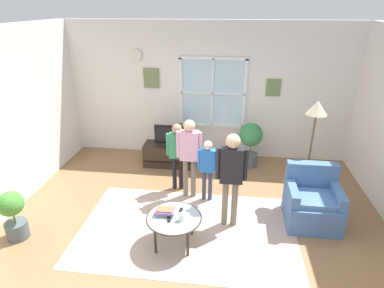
{
  "coord_description": "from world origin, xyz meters",
  "views": [
    {
      "loc": [
        0.46,
        -3.7,
        3.06
      ],
      "look_at": [
        -0.07,
        0.53,
        1.18
      ],
      "focal_mm": 29.86,
      "sensor_mm": 36.0,
      "label": 1
    }
  ],
  "objects_px": {
    "television": "(169,135)",
    "remote_near_books": "(169,218)",
    "person_pink_shirt": "(189,150)",
    "person_black_shirt": "(232,171)",
    "potted_plant_corner": "(13,213)",
    "person_blue_shirt": "(208,164)",
    "remote_near_cup": "(181,211)",
    "armchair": "(312,203)",
    "coffee_table": "(174,219)",
    "potted_plant_by_window": "(251,140)",
    "cup": "(181,217)",
    "floor_lamp": "(316,118)",
    "book_stack": "(165,211)",
    "person_green_shirt": "(177,149)",
    "tv_stand": "(170,155)"
  },
  "relations": [
    {
      "from": "person_pink_shirt",
      "to": "person_blue_shirt",
      "type": "xyz_separation_m",
      "value": [
        0.31,
        -0.07,
        -0.2
      ]
    },
    {
      "from": "potted_plant_by_window",
      "to": "book_stack",
      "type": "bearing_deg",
      "value": -116.78
    },
    {
      "from": "potted_plant_corner",
      "to": "cup",
      "type": "bearing_deg",
      "value": 2.17
    },
    {
      "from": "cup",
      "to": "person_pink_shirt",
      "type": "distance_m",
      "value": 1.33
    },
    {
      "from": "tv_stand",
      "to": "potted_plant_corner",
      "type": "height_order",
      "value": "potted_plant_corner"
    },
    {
      "from": "armchair",
      "to": "person_black_shirt",
      "type": "relative_size",
      "value": 0.59
    },
    {
      "from": "potted_plant_corner",
      "to": "television",
      "type": "bearing_deg",
      "value": 55.1
    },
    {
      "from": "television",
      "to": "remote_near_books",
      "type": "relative_size",
      "value": 4.17
    },
    {
      "from": "book_stack",
      "to": "floor_lamp",
      "type": "height_order",
      "value": "floor_lamp"
    },
    {
      "from": "cup",
      "to": "remote_near_books",
      "type": "height_order",
      "value": "cup"
    },
    {
      "from": "remote_near_books",
      "to": "potted_plant_corner",
      "type": "xyz_separation_m",
      "value": [
        -2.18,
        -0.09,
        -0.04
      ]
    },
    {
      "from": "remote_near_books",
      "to": "person_green_shirt",
      "type": "bearing_deg",
      "value": 94.93
    },
    {
      "from": "person_black_shirt",
      "to": "coffee_table",
      "type": "bearing_deg",
      "value": -145.15
    },
    {
      "from": "tv_stand",
      "to": "remote_near_cup",
      "type": "bearing_deg",
      "value": -75.37
    },
    {
      "from": "remote_near_books",
      "to": "potted_plant_by_window",
      "type": "distance_m",
      "value": 2.82
    },
    {
      "from": "person_blue_shirt",
      "to": "person_black_shirt",
      "type": "xyz_separation_m",
      "value": [
        0.38,
        -0.63,
        0.24
      ]
    },
    {
      "from": "person_blue_shirt",
      "to": "potted_plant_by_window",
      "type": "relative_size",
      "value": 1.19
    },
    {
      "from": "tv_stand",
      "to": "cup",
      "type": "bearing_deg",
      "value": -75.55
    },
    {
      "from": "book_stack",
      "to": "floor_lamp",
      "type": "bearing_deg",
      "value": 33.27
    },
    {
      "from": "armchair",
      "to": "remote_near_books",
      "type": "distance_m",
      "value": 2.18
    },
    {
      "from": "coffee_table",
      "to": "potted_plant_by_window",
      "type": "height_order",
      "value": "potted_plant_by_window"
    },
    {
      "from": "coffee_table",
      "to": "cup",
      "type": "height_order",
      "value": "cup"
    },
    {
      "from": "remote_near_books",
      "to": "person_pink_shirt",
      "type": "bearing_deg",
      "value": 85.03
    },
    {
      "from": "person_pink_shirt",
      "to": "person_green_shirt",
      "type": "bearing_deg",
      "value": 137.62
    },
    {
      "from": "person_pink_shirt",
      "to": "person_black_shirt",
      "type": "relative_size",
      "value": 0.95
    },
    {
      "from": "remote_near_cup",
      "to": "armchair",
      "type": "bearing_deg",
      "value": 18.05
    },
    {
      "from": "remote_near_books",
      "to": "television",
      "type": "bearing_deg",
      "value": 100.59
    },
    {
      "from": "person_blue_shirt",
      "to": "person_black_shirt",
      "type": "bearing_deg",
      "value": -58.92
    },
    {
      "from": "coffee_table",
      "to": "person_blue_shirt",
      "type": "xyz_separation_m",
      "value": [
        0.36,
        1.15,
        0.27
      ]
    },
    {
      "from": "coffee_table",
      "to": "potted_plant_by_window",
      "type": "bearing_deg",
      "value": 66.07
    },
    {
      "from": "book_stack",
      "to": "potted_plant_corner",
      "type": "xyz_separation_m",
      "value": [
        -2.11,
        -0.19,
        -0.08
      ]
    },
    {
      "from": "person_blue_shirt",
      "to": "potted_plant_by_window",
      "type": "bearing_deg",
      "value": 61.03
    },
    {
      "from": "television",
      "to": "potted_plant_corner",
      "type": "bearing_deg",
      "value": -124.9
    },
    {
      "from": "person_black_shirt",
      "to": "potted_plant_corner",
      "type": "xyz_separation_m",
      "value": [
        -2.97,
        -0.66,
        -0.51
      ]
    },
    {
      "from": "remote_near_books",
      "to": "person_pink_shirt",
      "type": "distance_m",
      "value": 1.34
    },
    {
      "from": "television",
      "to": "person_blue_shirt",
      "type": "height_order",
      "value": "person_blue_shirt"
    },
    {
      "from": "book_stack",
      "to": "television",
      "type": "bearing_deg",
      "value": 99.41
    },
    {
      "from": "television",
      "to": "person_pink_shirt",
      "type": "bearing_deg",
      "value": -63.54
    },
    {
      "from": "television",
      "to": "person_pink_shirt",
      "type": "relative_size",
      "value": 0.42
    },
    {
      "from": "cup",
      "to": "remote_near_books",
      "type": "xyz_separation_m",
      "value": [
        -0.17,
        0.0,
        -0.04
      ]
    },
    {
      "from": "armchair",
      "to": "remote_near_books",
      "type": "xyz_separation_m",
      "value": [
        -2.03,
        -0.8,
        0.13
      ]
    },
    {
      "from": "person_pink_shirt",
      "to": "floor_lamp",
      "type": "xyz_separation_m",
      "value": [
        1.96,
        0.23,
        0.56
      ]
    },
    {
      "from": "person_green_shirt",
      "to": "potted_plant_by_window",
      "type": "xyz_separation_m",
      "value": [
        1.3,
        1.08,
        -0.22
      ]
    },
    {
      "from": "cup",
      "to": "tv_stand",
      "type": "bearing_deg",
      "value": 104.45
    },
    {
      "from": "person_blue_shirt",
      "to": "armchair",
      "type": "bearing_deg",
      "value": -13.83
    },
    {
      "from": "television",
      "to": "floor_lamp",
      "type": "xyz_separation_m",
      "value": [
        2.51,
        -0.88,
        0.76
      ]
    },
    {
      "from": "potted_plant_by_window",
      "to": "person_pink_shirt",
      "type": "bearing_deg",
      "value": -129.41
    },
    {
      "from": "armchair",
      "to": "person_blue_shirt",
      "type": "height_order",
      "value": "person_blue_shirt"
    },
    {
      "from": "person_pink_shirt",
      "to": "potted_plant_corner",
      "type": "bearing_deg",
      "value": -149.24
    },
    {
      "from": "remote_near_cup",
      "to": "person_blue_shirt",
      "type": "height_order",
      "value": "person_blue_shirt"
    }
  ]
}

